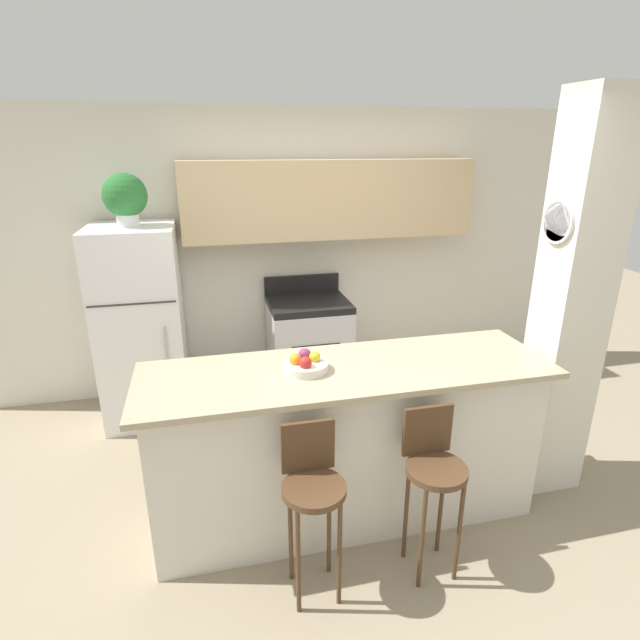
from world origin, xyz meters
name	(u,v)px	position (x,y,z in m)	size (l,w,h in m)	color
ground_plane	(345,511)	(0.00, 0.00, 0.00)	(14.00, 14.00, 0.00)	gray
wall_back	(303,232)	(0.14, 1.95, 1.47)	(5.60, 0.38, 2.55)	silver
pillar_right	(571,306)	(1.46, 0.02, 1.28)	(0.38, 0.32, 2.55)	silver
counter_bar	(346,443)	(0.00, 0.00, 0.51)	(2.40, 0.72, 1.02)	silver
refrigerator	(141,325)	(-1.31, 1.61, 0.82)	(0.67, 0.74, 1.63)	white
stove_range	(309,347)	(0.12, 1.67, 0.46)	(0.71, 0.63, 1.07)	silver
bar_stool_left	(312,489)	(-0.33, -0.50, 0.62)	(0.32, 0.32, 0.94)	#4C331E
bar_stool_right	(433,470)	(0.33, -0.50, 0.62)	(0.32, 0.32, 0.94)	#4C331E
potted_plant_on_fridge	(125,197)	(-1.31, 1.61, 1.85)	(0.33, 0.33, 0.40)	silver
fruit_bowl	(305,364)	(-0.25, 0.02, 1.06)	(0.26, 0.26, 0.11)	silver
trash_bin	(216,399)	(-0.75, 1.35, 0.19)	(0.28, 0.28, 0.38)	#59595B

